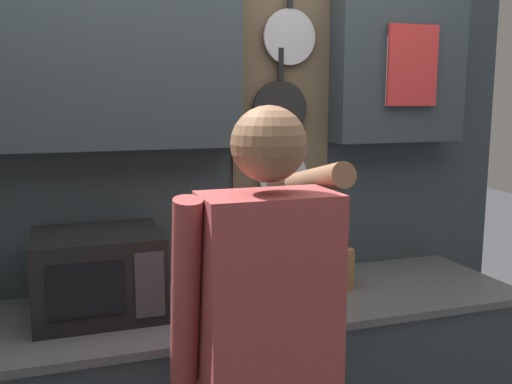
{
  "coord_description": "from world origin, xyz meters",
  "views": [
    {
      "loc": [
        -0.72,
        -2.08,
        1.72
      ],
      "look_at": [
        0.06,
        0.22,
        1.32
      ],
      "focal_mm": 40.0,
      "sensor_mm": 36.0,
      "label": 1
    }
  ],
  "objects_px": {
    "microwave": "(99,273)",
    "knife_block": "(335,266)",
    "person": "(267,345)",
    "utensil_crock": "(236,277)"
  },
  "relations": [
    {
      "from": "person",
      "to": "microwave",
      "type": "bearing_deg",
      "value": 122.38
    },
    {
      "from": "microwave",
      "to": "person",
      "type": "relative_size",
      "value": 0.27
    },
    {
      "from": "knife_block",
      "to": "person",
      "type": "relative_size",
      "value": 0.14
    },
    {
      "from": "knife_block",
      "to": "person",
      "type": "height_order",
      "value": "person"
    },
    {
      "from": "microwave",
      "to": "knife_block",
      "type": "height_order",
      "value": "microwave"
    },
    {
      "from": "utensil_crock",
      "to": "person",
      "type": "bearing_deg",
      "value": -99.32
    },
    {
      "from": "knife_block",
      "to": "person",
      "type": "bearing_deg",
      "value": -129.57
    },
    {
      "from": "microwave",
      "to": "knife_block",
      "type": "bearing_deg",
      "value": 0.02
    },
    {
      "from": "microwave",
      "to": "knife_block",
      "type": "relative_size",
      "value": 1.92
    },
    {
      "from": "knife_block",
      "to": "person",
      "type": "distance_m",
      "value": 0.87
    }
  ]
}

